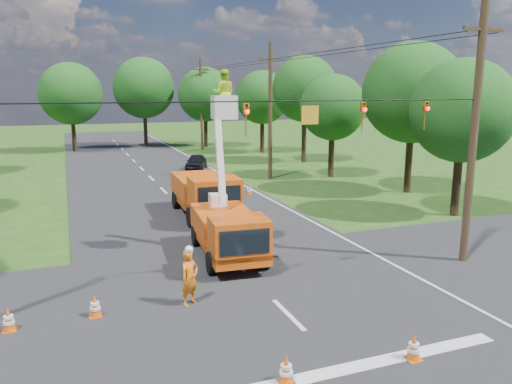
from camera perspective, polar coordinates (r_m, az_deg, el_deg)
name	(u,v)px	position (r m, az deg, el deg)	size (l,w,h in m)	color
ground	(164,191)	(33.81, -10.51, 0.10)	(140.00, 140.00, 0.00)	#224A16
road_main	(164,191)	(33.81, -10.51, 0.10)	(12.00, 100.00, 0.06)	black
road_cross	(264,291)	(17.11, 0.88, -11.28)	(56.00, 10.00, 0.07)	black
stop_bar	(343,371)	(12.95, 9.97, -19.54)	(9.00, 0.45, 0.02)	silver
edge_line	(243,185)	(35.21, -1.52, 0.75)	(0.12, 90.00, 0.02)	silver
bucket_truck	(228,219)	(19.86, -3.25, -3.14)	(2.67, 5.83, 7.42)	#E85B10
second_truck	(205,193)	(26.51, -5.84, -0.14)	(2.78, 6.61, 2.44)	#E85B10
ground_worker	(190,278)	(15.90, -7.59, -9.71)	(0.66, 0.43, 1.81)	#D65912
distant_car	(196,162)	(42.53, -6.86, 3.43)	(1.50, 3.74, 1.27)	black
traffic_cone_0	(286,370)	(12.17, 3.47, -19.61)	(0.38, 0.38, 0.71)	#E2540B
traffic_cone_1	(414,348)	(13.59, 17.58, -16.59)	(0.38, 0.38, 0.71)	#E2540B
traffic_cone_2	(269,239)	(21.54, 1.50, -5.37)	(0.38, 0.38, 0.71)	#E2540B
traffic_cone_3	(255,220)	(24.60, -0.10, -3.19)	(0.38, 0.38, 0.71)	#E2540B
traffic_cone_4	(95,306)	(15.92, -17.92, -12.30)	(0.38, 0.38, 0.71)	#E2540B
traffic_cone_5	(9,320)	(15.95, -26.43, -12.95)	(0.38, 0.38, 0.71)	#E2540B
traffic_cone_7	(249,189)	(32.05, -0.78, 0.31)	(0.38, 0.38, 0.71)	#E2540B
pole_right_near	(474,132)	(20.55, 23.66, 6.33)	(1.80, 0.30, 10.00)	#4C3823
pole_right_mid	(270,111)	(37.51, 1.64, 9.28)	(1.80, 0.30, 10.00)	#4C3823
pole_right_far	(201,104)	(56.50, -6.27, 10.02)	(1.80, 0.30, 10.00)	#4C3823
signal_span	(327,114)	(16.72, 8.13, 8.84)	(18.00, 0.29, 1.07)	black
tree_right_a	(463,111)	(28.31, 22.53, 8.55)	(5.40, 5.40, 8.28)	#382616
tree_right_b	(413,93)	(33.82, 17.49, 10.75)	(6.40, 6.40, 9.65)	#382616
tree_right_c	(333,107)	(38.67, 8.76, 9.53)	(5.00, 5.00, 7.83)	#382616
tree_right_d	(305,89)	(46.47, 5.61, 11.63)	(6.00, 6.00, 9.70)	#382616
tree_right_e	(262,97)	(53.38, 0.72, 10.75)	(5.60, 5.60, 8.63)	#382616
tree_far_a	(71,94)	(57.63, -20.41, 10.48)	(6.60, 6.60, 9.50)	#382616
tree_far_b	(144,88)	(60.28, -12.71, 11.53)	(7.00, 7.00, 10.32)	#382616
tree_far_c	(205,95)	(58.67, -5.84, 11.02)	(6.20, 6.20, 9.18)	#382616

